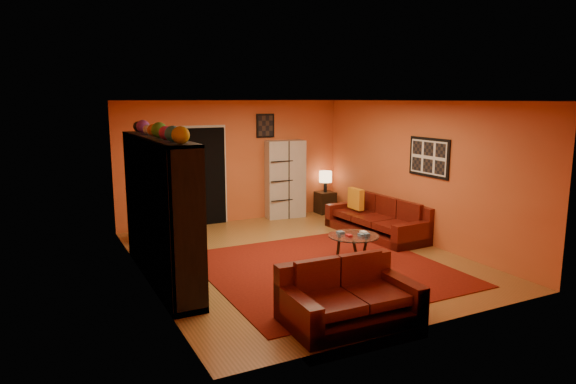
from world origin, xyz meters
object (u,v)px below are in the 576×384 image
entertainment_unit (160,210)px  table_lamp (325,177)px  storage_cabinet (285,179)px  tv (164,215)px  coffee_table (353,238)px  bowl_chair (153,226)px  sofa (380,220)px  side_table (325,202)px  loveseat (347,297)px

entertainment_unit → table_lamp: entertainment_unit is taller
entertainment_unit → storage_cabinet: size_ratio=1.74×
entertainment_unit → tv: (0.05, -0.03, -0.08)m
coffee_table → table_lamp: bearing=66.6°
storage_cabinet → coffee_table: bearing=-91.2°
storage_cabinet → table_lamp: (1.02, -0.05, -0.02)m
storage_cabinet → bowl_chair: (-3.10, -0.66, -0.57)m
bowl_chair → coffee_table: bearing=-44.7°
sofa → bowl_chair: bearing=156.5°
sofa → bowl_chair: 4.37m
entertainment_unit → side_table: bearing=31.8°
entertainment_unit → loveseat: 3.03m
sofa → loveseat: size_ratio=1.42×
tv → side_table: size_ratio=1.71×
coffee_table → bowl_chair: 3.79m
bowl_chair → loveseat: bearing=-73.7°
storage_cabinet → bowl_chair: storage_cabinet is taller
tv → loveseat: 2.95m
tv → loveseat: size_ratio=0.53×
tv → loveseat: tv is taller
loveseat → storage_cabinet: (1.76, 5.21, 0.58)m
loveseat → side_table: size_ratio=3.21×
tv → entertainment_unit: bearing=59.6°
coffee_table → table_lamp: size_ratio=1.72×
tv → storage_cabinet: bearing=-50.0°
coffee_table → table_lamp: table_lamp is taller
entertainment_unit → coffee_table: 3.14m
entertainment_unit → table_lamp: size_ratio=6.17×
storage_cabinet → side_table: (1.02, -0.05, -0.61)m
loveseat → coffee_table: bearing=-34.3°
entertainment_unit → tv: size_ratio=3.52×
bowl_chair → table_lamp: bearing=8.4°
bowl_chair → tv: bearing=-97.1°
coffee_table → bowl_chair: (-2.70, 2.67, -0.08)m
sofa → table_lamp: (0.02, 2.13, 0.56)m
storage_cabinet → tv: bearing=-134.3°
sofa → side_table: (0.02, 2.13, -0.03)m
coffee_table → side_table: 3.57m
tv → coffee_table: size_ratio=1.02×
bowl_chair → table_lamp: 4.19m
tv → bowl_chair: size_ratio=1.26×
tv → table_lamp: bearing=-57.7°
coffee_table → storage_cabinet: bearing=83.1°
storage_cabinet → table_lamp: storage_cabinet is taller
tv → sofa: bearing=-81.6°
entertainment_unit → sofa: size_ratio=1.31×
loveseat → table_lamp: table_lamp is taller
tv → sofa: (4.36, 0.64, -0.68)m
entertainment_unit → bowl_chair: size_ratio=4.45×
entertainment_unit → coffee_table: bearing=-9.9°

